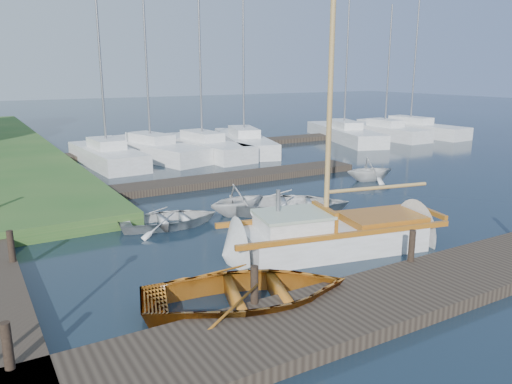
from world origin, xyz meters
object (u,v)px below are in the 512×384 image
tender_a (169,216)px  tender_d (370,168)px  tender_c (291,202)px  tender_b (238,198)px  mooring_post_2 (412,246)px  marina_boat_3 (244,141)px  mooring_post_1 (254,285)px  marina_boat_1 (151,148)px  sailboat (337,237)px  mooring_post_0 (7,346)px  dinghy (248,288)px  marina_boat_6 (385,131)px  marina_boat_0 (107,154)px  marina_boat_2 (202,145)px  marina_boat_7 (410,127)px  marina_boat_5 (344,132)px  mooring_post_4 (11,246)px

tender_a → tender_d: size_ratio=1.43×
tender_c → tender_b: bearing=92.2°
mooring_post_2 → marina_boat_3: bearing=72.4°
marina_boat_3 → mooring_post_1: bearing=167.7°
tender_c → marina_boat_1: 13.58m
sailboat → marina_boat_3: marina_boat_3 is taller
mooring_post_0 → dinghy: size_ratio=0.18×
dinghy → mooring_post_0: bearing=111.7°
tender_c → marina_boat_3: marina_boat_3 is taller
tender_c → tender_d: size_ratio=1.85×
dinghy → tender_b: (3.24, 6.39, 0.14)m
marina_boat_6 → marina_boat_0: bearing=90.1°
tender_d → marina_boat_0: bearing=56.7°
tender_b → marina_boat_2: (4.22, 12.13, -0.03)m
mooring_post_2 → sailboat: size_ratio=0.08×
marina_boat_1 → marina_boat_6: bearing=-106.7°
mooring_post_2 → marina_boat_7: marina_boat_7 is taller
tender_c → marina_boat_5: bearing=-15.1°
mooring_post_0 → mooring_post_1: same height
mooring_post_2 → dinghy: (-4.44, 0.37, -0.24)m
mooring_post_1 → tender_b: bearing=64.0°
mooring_post_4 → tender_a: mooring_post_4 is taller
marina_boat_6 → marina_boat_7: marina_boat_7 is taller
mooring_post_1 → marina_boat_6: (22.27, 18.84, -0.14)m
marina_boat_2 → dinghy: bearing=153.1°
marina_boat_6 → marina_boat_7: 3.33m
dinghy → tender_a: bearing=11.0°
marina_boat_1 → marina_boat_5: marina_boat_5 is taller
marina_boat_2 → mooring_post_2: bearing=166.0°
mooring_post_0 → mooring_post_2: 9.00m
mooring_post_1 → marina_boat_1: bearing=76.9°
sailboat → marina_boat_5: size_ratio=0.90×
mooring_post_2 → marina_boat_6: bearing=46.7°
mooring_post_2 → mooring_post_4: size_ratio=1.00×
marina_boat_6 → tender_c: bearing=126.1°
marina_boat_3 → mooring_post_2: bearing=178.9°
mooring_post_0 → sailboat: size_ratio=0.08×
mooring_post_0 → marina_boat_0: bearing=71.2°
tender_a → marina_boat_0: 11.95m
marina_boat_1 → tender_b: bearing=159.8°
marina_boat_1 → mooring_post_0: bearing=140.4°
tender_a → marina_boat_6: size_ratio=0.34×
tender_b → marina_boat_6: marina_boat_6 is taller
tender_d → marina_boat_2: marina_boat_2 is taller
mooring_post_0 → dinghy: bearing=4.7°
marina_boat_7 → marina_boat_5: bearing=84.5°
mooring_post_4 → tender_c: size_ratio=0.19×
tender_b → marina_boat_5: bearing=-59.9°
marina_boat_3 → tender_a: bearing=158.6°
tender_c → marina_boat_2: size_ratio=0.40×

